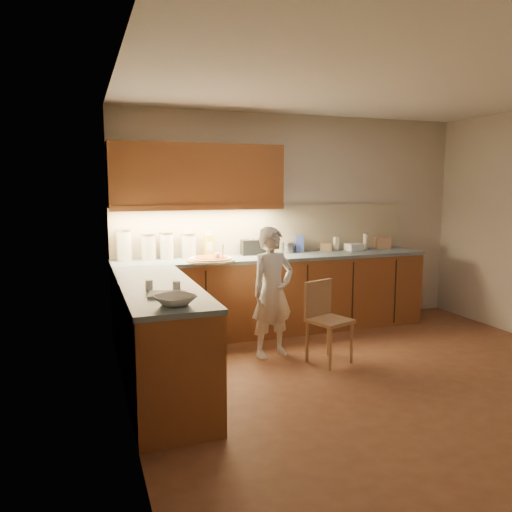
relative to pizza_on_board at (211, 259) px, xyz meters
name	(u,v)px	position (x,y,z in m)	size (l,w,h in m)	color
room	(389,193)	(1.21, -1.50, 0.73)	(4.54, 4.50, 2.62)	brown
l_counter	(244,306)	(0.29, -0.26, -0.48)	(3.77, 2.62, 0.92)	brown
backsplash	(267,229)	(0.84, 0.48, 0.27)	(3.75, 0.02, 0.58)	#BEB293
upper_cabinets	(197,176)	(-0.06, 0.32, 0.91)	(1.95, 0.36, 0.73)	brown
pizza_on_board	(211,259)	(0.00, 0.00, 0.00)	(0.52, 0.52, 0.21)	tan
child	(272,292)	(0.48, -0.61, -0.28)	(0.49, 0.32, 1.33)	silver
wooden_chair	(325,315)	(0.92, -0.92, -0.48)	(0.46, 0.46, 0.80)	#A77F58
mixing_bowl	(175,300)	(-0.74, -1.87, 0.01)	(0.27, 0.27, 0.07)	silver
canister_a	(124,245)	(-0.88, 0.38, 0.15)	(0.17, 0.17, 0.35)	silver
canister_b	(149,246)	(-0.62, 0.35, 0.13)	(0.17, 0.17, 0.29)	silver
canister_c	(167,245)	(-0.42, 0.36, 0.13)	(0.16, 0.16, 0.30)	white
canister_d	(189,245)	(-0.17, 0.39, 0.12)	(0.17, 0.17, 0.28)	silver
oil_jug	(209,245)	(0.07, 0.39, 0.11)	(0.12, 0.11, 0.30)	gold
toaster	(253,247)	(0.61, 0.35, 0.07)	(0.29, 0.18, 0.19)	black
steel_pot	(287,247)	(1.06, 0.38, 0.04)	(0.17, 0.17, 0.13)	#ABABB0
blue_box	(299,244)	(1.23, 0.39, 0.08)	(0.10, 0.07, 0.21)	#364CA2
card_box_a	(326,247)	(1.59, 0.39, 0.03)	(0.14, 0.10, 0.10)	#A07F56
white_bottle	(336,244)	(1.75, 0.41, 0.06)	(0.06, 0.06, 0.17)	white
flat_pack	(354,247)	(1.96, 0.32, 0.02)	(0.21, 0.15, 0.08)	white
tall_jar	(365,241)	(2.15, 0.35, 0.08)	(0.07, 0.07, 0.21)	white
card_box_b	(382,243)	(2.42, 0.37, 0.05)	(0.19, 0.15, 0.15)	tan
dough_cloth	(168,294)	(-0.74, -1.56, -0.01)	(0.28, 0.22, 0.02)	silver
spice_jar_a	(149,285)	(-0.84, -1.31, 0.02)	(0.06, 0.06, 0.08)	white
spice_jar_b	(177,287)	(-0.65, -1.44, 0.02)	(0.06, 0.06, 0.08)	white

